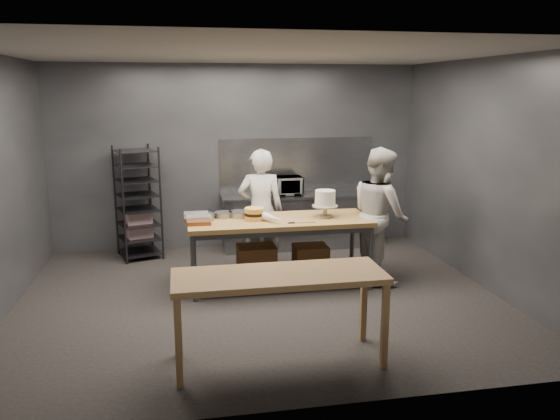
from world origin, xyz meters
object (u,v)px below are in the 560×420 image
chef_behind (261,211)px  frosted_cake_stand (325,200)px  layer_cake (254,214)px  microwave (285,186)px  chef_right (380,214)px  speed_rack (138,204)px  work_table (279,244)px  near_counter (279,282)px

chef_behind → frosted_cake_stand: (0.77, -0.68, 0.26)m
frosted_cake_stand → layer_cake: (-0.95, -0.00, -0.15)m
microwave → frosted_cake_stand: bearing=-83.5°
chef_right → layer_cake: (-1.73, -0.01, 0.08)m
speed_rack → chef_right: chef_right is taller
work_table → microwave: (0.42, 1.74, 0.48)m
near_counter → chef_right: chef_right is taller
work_table → near_counter: bearing=-100.6°
chef_behind → near_counter: bearing=91.8°
microwave → layer_cake: 1.91m
microwave → chef_behind: bearing=-117.9°
speed_rack → work_table: bearing=-40.7°
frosted_cake_stand → work_table: bearing=178.9°
work_table → microwave: size_ratio=4.43×
work_table → speed_rack: size_ratio=1.37×
speed_rack → frosted_cake_stand: 3.06m
chef_behind → layer_cake: size_ratio=6.96×
layer_cake → chef_behind: bearing=74.8°
work_table → chef_right: chef_right is taller
work_table → frosted_cake_stand: frosted_cake_stand is taller
chef_right → microwave: bearing=24.1°
chef_behind → chef_right: size_ratio=0.97×
near_counter → chef_right: size_ratio=1.09×
near_counter → layer_cake: (0.06, 2.10, 0.19)m
chef_behind → frosted_cake_stand: chef_behind is taller
work_table → chef_right: 1.44m
work_table → speed_rack: (-1.93, 1.66, 0.28)m
layer_cake → chef_right: bearing=0.4°
speed_rack → chef_behind: bearing=-29.0°
speed_rack → layer_cake: (1.60, -1.67, 0.14)m
chef_behind → frosted_cake_stand: bearing=145.0°
chef_behind → microwave: 1.22m
frosted_cake_stand → chef_behind: bearing=138.2°
frosted_cake_stand → speed_rack: bearing=146.7°
speed_rack → chef_right: size_ratio=0.95×
speed_rack → layer_cake: 2.32m
near_counter → layer_cake: 2.11m
near_counter → frosted_cake_stand: (1.01, 2.10, 0.34)m
chef_behind → chef_right: 1.69m
near_counter → speed_rack: speed_rack is taller
speed_rack → microwave: size_ratio=3.23×
speed_rack → chef_right: 3.72m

